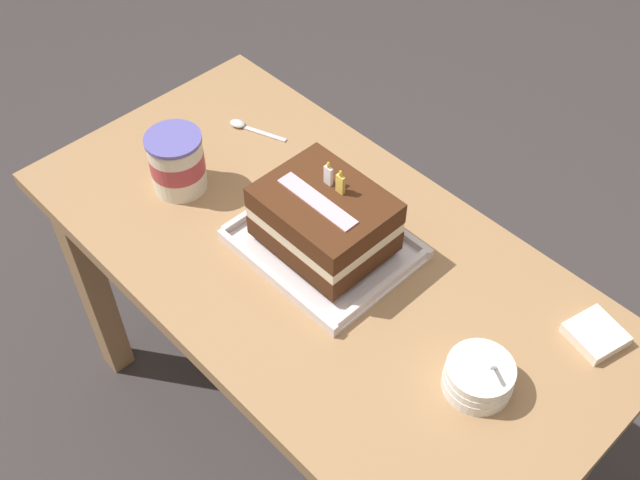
% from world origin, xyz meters
% --- Properties ---
extents(ground_plane, '(8.00, 8.00, 0.00)m').
position_xyz_m(ground_plane, '(0.00, 0.00, 0.00)').
color(ground_plane, '#383333').
extents(dining_table, '(1.18, 0.61, 0.70)m').
position_xyz_m(dining_table, '(0.00, 0.00, 0.59)').
color(dining_table, '#9E754C').
rests_on(dining_table, ground_plane).
extents(foil_tray, '(0.31, 0.26, 0.02)m').
position_xyz_m(foil_tray, '(-0.00, 0.02, 0.71)').
color(foil_tray, silver).
rests_on(foil_tray, dining_table).
extents(birthday_cake, '(0.23, 0.18, 0.17)m').
position_xyz_m(birthday_cake, '(-0.00, 0.02, 0.78)').
color(birthday_cake, '#472411').
rests_on(birthday_cake, foil_tray).
extents(bowl_stack, '(0.11, 0.11, 0.10)m').
position_xyz_m(bowl_stack, '(0.38, -0.01, 0.73)').
color(bowl_stack, white).
rests_on(bowl_stack, dining_table).
extents(ice_cream_tub, '(0.11, 0.11, 0.13)m').
position_xyz_m(ice_cream_tub, '(-0.32, -0.07, 0.76)').
color(ice_cream_tub, silver).
rests_on(ice_cream_tub, dining_table).
extents(serving_spoon_near_tray, '(0.13, 0.06, 0.01)m').
position_xyz_m(serving_spoon_near_tray, '(-0.38, 0.13, 0.70)').
color(serving_spoon_near_tray, silver).
rests_on(serving_spoon_near_tray, dining_table).
extents(napkin_pile, '(0.10, 0.10, 0.02)m').
position_xyz_m(napkin_pile, '(0.46, 0.21, 0.71)').
color(napkin_pile, silver).
rests_on(napkin_pile, dining_table).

